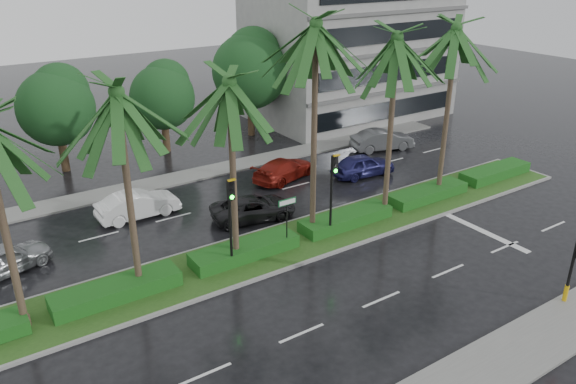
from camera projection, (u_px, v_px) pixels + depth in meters
ground at (310, 250)px, 26.83m from camera, size 120.00×120.00×0.00m
near_sidewalk at (486, 371)px, 19.02m from camera, size 40.00×2.40×0.12m
far_sidewalk at (201, 173)px, 35.98m from camera, size 40.00×2.00×0.12m
median at (298, 240)px, 27.57m from camera, size 36.00×4.00×0.15m
hedge at (298, 234)px, 27.42m from camera, size 35.20×1.40×0.60m
lane_markings at (364, 237)px, 28.06m from camera, size 34.00×13.06×0.01m
palm_row at (275, 75)px, 23.69m from camera, size 26.30×4.20×10.94m
signal_median_left at (231, 211)px, 23.84m from camera, size 0.34×0.42×4.36m
signal_median_right at (333, 184)px, 26.65m from camera, size 0.34×0.42×4.36m
street_sign at (287, 211)px, 25.85m from camera, size 0.95×0.09×2.60m
bg_trees at (183, 81)px, 39.22m from camera, size 33.29×5.65×8.16m
building at (350, 45)px, 46.92m from camera, size 16.00×10.00×12.00m
car_silver at (3, 259)px, 24.64m from camera, size 2.92×4.41×1.40m
car_white at (138, 205)px, 29.93m from camera, size 1.56×4.38×1.44m
car_darkgrey at (253, 208)px, 29.74m from camera, size 2.99×4.86×1.26m
car_red at (284, 169)px, 34.97m from camera, size 3.17×4.96×1.34m
car_blue at (363, 165)px, 35.52m from camera, size 2.11×4.32×1.42m
car_grey at (382, 140)px, 40.19m from camera, size 2.70×4.77×1.49m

